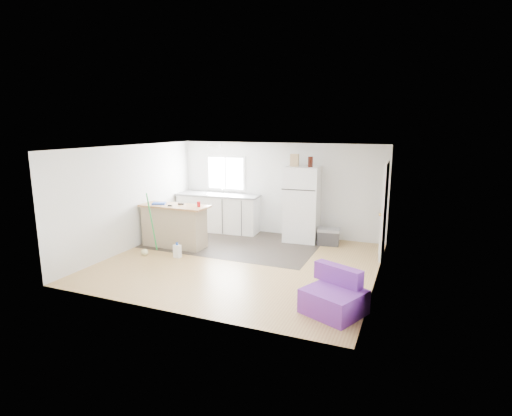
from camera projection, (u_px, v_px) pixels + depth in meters
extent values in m
cube|color=#AD7E48|center=(240.00, 262.00, 8.42)|extent=(5.50, 5.00, 0.01)
cube|color=white|center=(239.00, 147.00, 7.93)|extent=(5.50, 5.00, 0.01)
cube|color=silver|center=(279.00, 189.00, 10.44)|extent=(5.50, 0.01, 2.40)
cube|color=silver|center=(170.00, 237.00, 5.91)|extent=(5.50, 0.01, 2.40)
cube|color=silver|center=(131.00, 198.00, 9.19)|extent=(0.01, 5.00, 2.40)
cube|color=silver|center=(379.00, 218.00, 7.15)|extent=(0.01, 5.00, 2.40)
cube|color=#322B25|center=(234.00, 243.00, 9.82)|extent=(4.05, 2.50, 0.00)
cube|color=white|center=(226.00, 173.00, 10.94)|extent=(1.18, 0.04, 0.98)
cube|color=white|center=(226.00, 173.00, 10.92)|extent=(1.05, 0.01, 0.85)
cube|color=white|center=(225.00, 173.00, 10.91)|extent=(0.03, 0.02, 0.85)
cube|color=white|center=(384.00, 211.00, 8.61)|extent=(0.05, 0.82, 2.03)
cube|color=white|center=(385.00, 211.00, 8.60)|extent=(0.03, 0.92, 2.10)
sphere|color=gold|center=(381.00, 215.00, 8.34)|extent=(0.07, 0.07, 0.07)
cylinder|color=white|center=(214.00, 146.00, 9.47)|extent=(0.30, 0.30, 0.07)
cube|color=white|center=(219.00, 213.00, 10.86)|extent=(2.25, 0.81, 0.97)
cube|color=slate|center=(218.00, 195.00, 10.76)|extent=(2.32, 0.86, 0.04)
cube|color=silver|center=(218.00, 195.00, 10.73)|extent=(0.64, 0.50, 0.07)
cube|color=tan|center=(174.00, 227.00, 9.44)|extent=(1.49, 0.54, 0.96)
cube|color=tan|center=(174.00, 206.00, 9.32)|extent=(1.64, 0.64, 0.04)
cube|color=white|center=(302.00, 204.00, 9.86)|extent=(0.87, 0.81, 1.85)
cube|color=black|center=(298.00, 190.00, 9.42)|extent=(0.82, 0.06, 0.02)
cube|color=silver|center=(285.00, 179.00, 9.49)|extent=(0.03, 0.02, 0.33)
cube|color=silver|center=(285.00, 213.00, 9.66)|extent=(0.03, 0.02, 0.65)
cube|color=#323234|center=(328.00, 238.00, 9.62)|extent=(0.54, 0.40, 0.34)
cube|color=gray|center=(329.00, 230.00, 9.58)|extent=(0.57, 0.42, 0.07)
cube|color=#7031A0|center=(334.00, 301.00, 6.09)|extent=(1.05, 1.03, 0.38)
cube|color=#7031A0|center=(338.00, 274.00, 6.28)|extent=(0.82, 0.50, 0.29)
cube|color=white|center=(177.00, 251.00, 8.69)|extent=(0.16, 0.12, 0.29)
cylinder|color=#1A46B6|center=(177.00, 244.00, 8.65)|extent=(0.06, 0.06, 0.05)
cylinder|color=green|center=(152.00, 222.00, 8.79)|extent=(0.09, 0.37, 1.37)
sphere|color=beige|center=(145.00, 252.00, 8.85)|extent=(0.16, 0.16, 0.16)
cylinder|color=red|center=(199.00, 204.00, 9.13)|extent=(0.08, 0.08, 0.12)
cube|color=#133CBA|center=(159.00, 203.00, 9.45)|extent=(0.36, 0.32, 0.04)
cube|color=black|center=(181.00, 204.00, 9.38)|extent=(0.15, 0.08, 0.03)
cube|color=black|center=(170.00, 206.00, 9.20)|extent=(0.10, 0.05, 0.03)
cube|color=tan|center=(294.00, 160.00, 9.67)|extent=(0.20, 0.11, 0.30)
cylinder|color=#38110A|center=(309.00, 162.00, 9.50)|extent=(0.09, 0.09, 0.25)
cylinder|color=#38110A|center=(311.00, 162.00, 9.51)|extent=(0.08, 0.08, 0.25)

